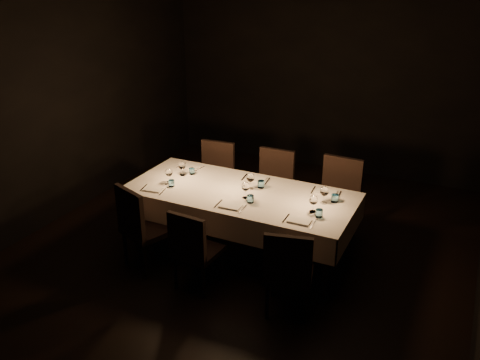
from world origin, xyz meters
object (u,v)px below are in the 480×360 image
at_px(chair_far_left, 215,174).
at_px(chair_far_right, 338,196).
at_px(dining_table, 240,198).
at_px(chair_near_center, 193,247).
at_px(chair_near_left, 141,224).
at_px(chair_near_right, 288,269).
at_px(chair_far_center, 273,184).

relative_size(chair_far_left, chair_far_right, 0.95).
height_order(dining_table, chair_near_center, chair_near_center).
bearing_deg(chair_near_left, dining_table, -115.88).
xyz_separation_m(dining_table, chair_near_right, (0.89, -0.83, -0.18)).
bearing_deg(dining_table, chair_near_right, -42.99).
height_order(chair_near_center, chair_far_right, chair_far_right).
height_order(chair_near_center, chair_far_left, chair_far_left).
xyz_separation_m(dining_table, chair_near_center, (-0.11, -0.85, -0.20)).
bearing_deg(dining_table, chair_far_right, 42.54).
distance_m(dining_table, chair_near_left, 1.11).
relative_size(chair_near_right, chair_far_center, 0.96).
bearing_deg(chair_near_left, chair_far_right, -116.32).
bearing_deg(chair_near_right, chair_far_right, -103.08).
bearing_deg(chair_far_right, dining_table, -134.44).
distance_m(chair_near_center, chair_far_center, 1.72).
xyz_separation_m(chair_near_center, chair_far_center, (0.15, 1.71, 0.03)).
height_order(chair_far_center, chair_far_right, chair_far_right).
bearing_deg(chair_near_center, chair_far_right, -116.81).
bearing_deg(chair_far_center, chair_near_left, -118.50).
xyz_separation_m(chair_near_right, chair_far_center, (-0.85, 1.69, 0.02)).
distance_m(chair_near_right, chair_far_center, 1.89).
xyz_separation_m(chair_far_left, chair_far_right, (1.65, -0.01, 0.02)).
relative_size(dining_table, chair_near_right, 2.78).
bearing_deg(chair_near_left, chair_far_center, -96.87).
bearing_deg(chair_far_center, chair_near_right, -64.29).
bearing_deg(chair_near_center, chair_far_left, -64.51).
bearing_deg(chair_far_left, dining_table, -51.77).
distance_m(dining_table, chair_far_left, 1.13).
distance_m(chair_near_left, chair_far_center, 1.82).
height_order(chair_near_left, chair_far_right, chair_far_right).
bearing_deg(chair_far_center, chair_far_right, -4.01).
bearing_deg(chair_near_left, chair_near_center, -167.09).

